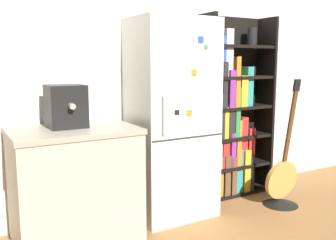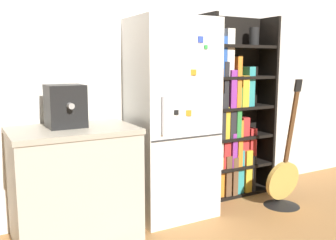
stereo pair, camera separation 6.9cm
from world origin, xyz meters
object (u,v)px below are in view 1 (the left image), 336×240
at_px(refrigerator, 172,119).
at_px(espresso_machine, 66,106).
at_px(guitar, 281,188).
at_px(bookshelf, 229,119).

bearing_deg(refrigerator, espresso_machine, 179.34).
bearing_deg(guitar, bookshelf, 115.74).
height_order(espresso_machine, guitar, guitar).
relative_size(refrigerator, guitar, 1.43).
distance_m(bookshelf, guitar, 0.85).
bearing_deg(espresso_machine, guitar, -10.95).
distance_m(refrigerator, espresso_machine, 0.94).
distance_m(refrigerator, bookshelf, 0.79).
distance_m(refrigerator, guitar, 1.29).
height_order(refrigerator, espresso_machine, refrigerator).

